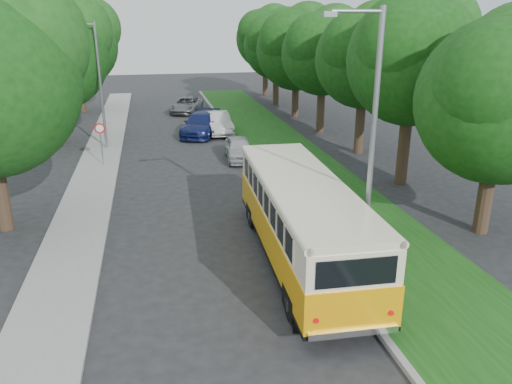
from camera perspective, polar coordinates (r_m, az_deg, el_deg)
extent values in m
plane|color=#232326|center=(17.17, -4.81, -7.38)|extent=(120.00, 120.00, 0.00)
cube|color=gray|center=(22.29, 2.73, -0.71)|extent=(0.20, 70.00, 0.15)
cube|color=#164913|center=(22.97, 8.41, -0.32)|extent=(4.50, 70.00, 0.13)
cube|color=gray|center=(21.86, -19.13, -2.26)|extent=(2.20, 70.00, 0.12)
cylinder|color=#332319|center=(20.27, 24.81, 0.18)|extent=(0.56, 0.56, 3.35)
sphere|color=#103D0E|center=(19.55, 26.16, 9.31)|extent=(5.85, 5.85, 5.85)
sphere|color=#103D0E|center=(18.35, 25.66, 11.17)|extent=(4.09, 4.09, 4.09)
cylinder|color=#332319|center=(24.90, 16.59, 5.58)|extent=(0.56, 0.56, 4.26)
sphere|color=#103D0E|center=(24.34, 17.46, 14.23)|extent=(5.98, 5.98, 5.98)
sphere|color=#103D0E|center=(25.32, 19.23, 16.94)|extent=(4.49, 4.49, 4.49)
sphere|color=#103D0E|center=(23.21, 16.54, 15.97)|extent=(4.19, 4.19, 4.19)
cylinder|color=#332319|center=(30.34, 11.82, 8.02)|extent=(0.56, 0.56, 3.95)
sphere|color=#103D0E|center=(29.88, 12.29, 14.64)|extent=(5.61, 5.61, 5.61)
sphere|color=#103D0E|center=(30.73, 13.76, 16.75)|extent=(4.21, 4.21, 4.21)
sphere|color=#103D0E|center=(28.86, 11.38, 15.95)|extent=(3.92, 3.92, 3.92)
cylinder|color=#332319|center=(35.71, 7.41, 9.84)|extent=(0.56, 0.56, 3.86)
sphere|color=#103D0E|center=(35.31, 7.66, 15.42)|extent=(5.64, 5.64, 5.64)
sphere|color=#103D0E|center=(36.13, 8.99, 17.23)|extent=(4.23, 4.23, 4.23)
sphere|color=#103D0E|center=(34.34, 6.73, 16.53)|extent=(3.95, 3.95, 3.95)
cylinder|color=#332319|center=(41.34, 4.52, 11.01)|extent=(0.56, 0.56, 3.58)
sphere|color=#103D0E|center=(40.99, 4.65, 15.91)|extent=(6.36, 6.36, 6.36)
sphere|color=#103D0E|center=(41.87, 5.98, 17.68)|extent=(4.77, 4.77, 4.77)
sphere|color=#103D0E|center=(39.93, 3.65, 16.98)|extent=(4.45, 4.45, 4.45)
cylinder|color=#332319|center=(47.04, 2.28, 12.11)|extent=(0.56, 0.56, 3.68)
sphere|color=#103D0E|center=(46.74, 2.34, 16.34)|extent=(5.91, 5.91, 5.91)
sphere|color=#103D0E|center=(47.53, 3.45, 17.79)|extent=(4.43, 4.43, 4.43)
sphere|color=#103D0E|center=(45.78, 1.47, 17.21)|extent=(4.14, 4.14, 4.14)
cylinder|color=#332319|center=(52.90, 1.08, 13.12)|extent=(0.56, 0.56, 4.05)
sphere|color=#103D0E|center=(52.64, 1.10, 17.09)|extent=(5.97, 5.97, 5.97)
sphere|color=#103D0E|center=(53.43, 2.11, 18.39)|extent=(4.48, 4.48, 4.48)
sphere|color=#103D0E|center=(51.69, 0.29, 17.88)|extent=(4.18, 4.18, 4.18)
sphere|color=#103D0E|center=(20.46, -25.73, 15.29)|extent=(5.10, 5.10, 5.10)
cylinder|color=#332319|center=(34.25, -21.60, 8.10)|extent=(0.56, 0.56, 3.68)
sphere|color=#103D0E|center=(33.82, -22.39, 14.26)|extent=(6.80, 6.80, 6.80)
sphere|color=#103D0E|center=(34.25, -20.46, 16.83)|extent=(5.10, 5.10, 5.10)
sphere|color=#103D0E|center=(33.13, -24.62, 15.38)|extent=(4.76, 4.76, 4.76)
cylinder|color=#332319|center=(45.99, -19.35, 10.91)|extent=(0.56, 0.56, 3.68)
sphere|color=#103D0E|center=(45.67, -19.88, 15.50)|extent=(6.80, 6.80, 6.80)
sphere|color=#103D0E|center=(46.17, -18.44, 17.38)|extent=(5.10, 5.10, 5.10)
sphere|color=#103D0E|center=(44.94, -21.48, 16.37)|extent=(4.76, 4.76, 4.76)
cylinder|color=gray|center=(14.60, 13.08, 4.15)|extent=(0.16, 0.16, 8.00)
cylinder|color=gray|center=(13.84, 11.55, 19.60)|extent=(1.40, 0.10, 0.10)
cube|color=gray|center=(13.57, 8.44, 19.49)|extent=(0.35, 0.16, 0.14)
cylinder|color=gray|center=(31.63, -17.32, 11.27)|extent=(0.16, 0.16, 7.50)
cylinder|color=gray|center=(31.46, -19.32, 17.64)|extent=(1.40, 0.10, 0.10)
cube|color=gray|center=(31.55, -20.72, 17.36)|extent=(0.35, 0.16, 0.14)
cylinder|color=gray|center=(28.14, -17.25, 5.18)|extent=(0.06, 0.06, 2.50)
cone|color=red|center=(27.91, -17.44, 6.95)|extent=(0.56, 0.02, 0.56)
cone|color=white|center=(27.89, -17.44, 6.94)|extent=(0.40, 0.02, 0.40)
imported|color=#B0B0B5|center=(28.54, -1.96, 4.98)|extent=(1.75, 3.89, 1.29)
imported|color=silver|center=(35.27, -4.39, 7.86)|extent=(1.74, 4.56, 1.48)
imported|color=navy|center=(34.93, -6.31, 7.70)|extent=(3.62, 5.56, 1.50)
imported|color=slate|center=(43.74, -7.95, 9.82)|extent=(3.48, 5.09, 1.29)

